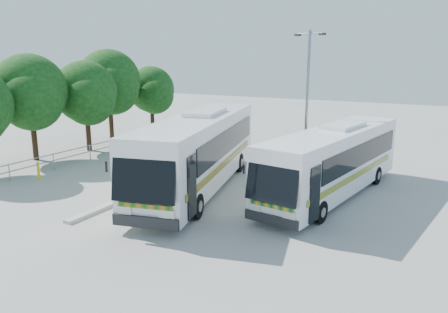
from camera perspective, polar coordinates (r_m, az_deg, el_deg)
The scene contains 11 objects.
ground at distance 22.15m, azimuth -4.17°, elevation -4.81°, with size 100.00×100.00×0.00m, color #A5A59F.
kerb_divider at distance 24.95m, azimuth -6.15°, elevation -2.63°, with size 0.40×16.00×0.15m, color #B2B2AD.
railing at distance 31.12m, azimuth -15.83°, elevation 1.33°, with size 0.06×22.00×1.00m.
tree_far_b at distance 31.01m, azimuth -23.95°, elevation 7.83°, with size 5.33×5.03×6.96m.
tree_far_c at distance 32.91m, azimuth -17.55°, elevation 8.03°, with size 4.97×4.69×6.49m.
tree_far_d at distance 36.34m, azimuth -14.72°, elevation 9.49°, with size 5.62×5.30×7.33m.
tree_far_e at distance 39.37m, azimuth -9.40°, elevation 8.62°, with size 4.54×4.28×5.92m.
coach_main at distance 22.53m, azimuth -3.27°, elevation 0.91°, with size 5.80×13.76×3.75m.
coach_adjacent at distance 21.93m, azimuth 14.09°, elevation -0.47°, with size 4.09×12.08×3.29m.
lamppost at distance 26.02m, azimuth 10.82°, elevation 7.83°, with size 1.97×0.72×8.20m.
bollard at distance 26.37m, azimuth -23.07°, elevation -1.76°, with size 0.15×0.15×1.04m, color #DAC00C.
Camera 1 is at (11.45, -17.72, 6.75)m, focal length 35.00 mm.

